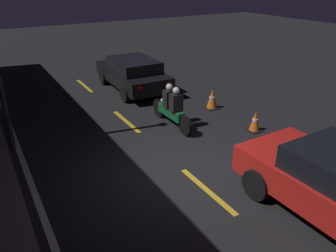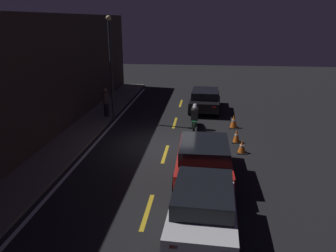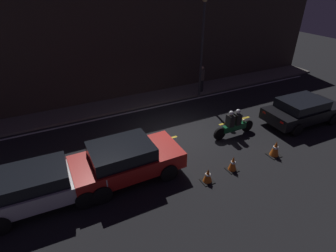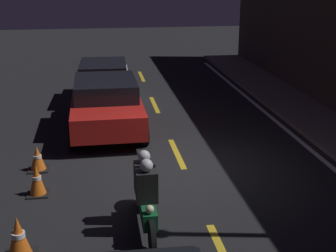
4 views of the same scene
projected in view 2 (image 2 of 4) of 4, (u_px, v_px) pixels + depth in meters
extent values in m
plane|color=black|center=(168.00, 146.00, 15.15)|extent=(56.00, 56.00, 0.00)
cube|color=#605B56|center=(73.00, 140.00, 15.62)|extent=(28.00, 1.84, 0.11)
cube|color=#382D28|center=(44.00, 80.00, 14.84)|extent=(28.00, 0.30, 5.85)
cube|color=gold|center=(147.00, 212.00, 9.95)|extent=(2.00, 0.14, 0.01)
cube|color=gold|center=(165.00, 154.00, 14.20)|extent=(2.00, 0.14, 0.01)
cube|color=gold|center=(175.00, 123.00, 18.45)|extent=(2.00, 0.14, 0.01)
cube|color=gold|center=(181.00, 103.00, 22.70)|extent=(2.00, 0.14, 0.01)
cube|color=silver|center=(96.00, 142.00, 15.51)|extent=(25.20, 0.14, 0.01)
cube|color=silver|center=(203.00, 206.00, 9.10)|extent=(4.11, 1.87, 0.58)
cube|color=black|center=(204.00, 193.00, 8.75)|extent=(2.29, 1.63, 0.45)
cube|color=red|center=(174.00, 246.00, 7.26)|extent=(0.07, 0.20, 0.10)
cube|color=red|center=(225.00, 251.00, 7.10)|extent=(0.07, 0.20, 0.10)
cylinder|color=black|center=(179.00, 190.00, 10.50)|extent=(0.69, 0.21, 0.68)
cylinder|color=black|center=(232.00, 195.00, 10.26)|extent=(0.69, 0.21, 0.68)
cylinder|color=black|center=(166.00, 240.00, 8.14)|extent=(0.69, 0.21, 0.68)
cylinder|color=black|center=(235.00, 247.00, 7.89)|extent=(0.69, 0.21, 0.68)
cube|color=red|center=(204.00, 161.00, 11.93)|extent=(4.07, 1.92, 0.62)
cube|color=black|center=(204.00, 149.00, 11.57)|extent=(2.24, 1.72, 0.49)
cube|color=red|center=(184.00, 182.00, 10.05)|extent=(0.06, 0.20, 0.10)
cube|color=red|center=(224.00, 184.00, 9.93)|extent=(0.06, 0.20, 0.10)
cylinder|color=black|center=(181.00, 154.00, 13.31)|extent=(0.70, 0.19, 0.70)
cylinder|color=black|center=(227.00, 156.00, 13.12)|extent=(0.70, 0.19, 0.70)
cylinder|color=black|center=(176.00, 183.00, 10.93)|extent=(0.70, 0.19, 0.70)
cylinder|color=black|center=(232.00, 186.00, 10.75)|extent=(0.70, 0.19, 0.70)
cube|color=black|center=(205.00, 101.00, 20.92)|extent=(4.21, 1.90, 0.57)
cube|color=black|center=(205.00, 94.00, 20.56)|extent=(2.34, 1.67, 0.45)
cube|color=red|center=(194.00, 106.00, 19.02)|extent=(0.07, 0.20, 0.10)
cube|color=red|center=(214.00, 107.00, 18.87)|extent=(0.07, 0.20, 0.10)
cylinder|color=black|center=(193.00, 100.00, 22.34)|extent=(0.63, 0.20, 0.62)
cylinder|color=black|center=(218.00, 101.00, 22.10)|extent=(0.63, 0.20, 0.62)
cylinder|color=black|center=(190.00, 110.00, 19.91)|extent=(0.63, 0.20, 0.62)
cylinder|color=black|center=(219.00, 111.00, 19.68)|extent=(0.63, 0.20, 0.62)
cylinder|color=black|center=(195.00, 119.00, 18.05)|extent=(0.63, 0.08, 0.63)
cylinder|color=black|center=(194.00, 129.00, 16.49)|extent=(0.63, 0.10, 0.63)
cube|color=#14592D|center=(195.00, 121.00, 17.22)|extent=(1.27, 0.24, 0.30)
sphere|color=#F2EABF|center=(195.00, 114.00, 17.66)|extent=(0.14, 0.14, 0.14)
cube|color=black|center=(195.00, 113.00, 17.19)|extent=(0.28, 0.36, 0.55)
sphere|color=silver|center=(195.00, 106.00, 17.07)|extent=(0.22, 0.22, 0.22)
cube|color=black|center=(195.00, 115.00, 16.81)|extent=(0.28, 0.36, 0.55)
sphere|color=silver|center=(195.00, 108.00, 16.69)|extent=(0.22, 0.22, 0.22)
cube|color=black|center=(241.00, 152.00, 14.34)|extent=(0.45, 0.45, 0.03)
cone|color=orange|center=(242.00, 146.00, 14.25)|extent=(0.35, 0.35, 0.55)
cylinder|color=white|center=(242.00, 146.00, 14.24)|extent=(0.19, 0.19, 0.07)
cube|color=black|center=(236.00, 142.00, 15.54)|extent=(0.43, 0.43, 0.03)
cone|color=orange|center=(237.00, 136.00, 15.44)|extent=(0.33, 0.33, 0.62)
cylinder|color=white|center=(237.00, 135.00, 15.43)|extent=(0.18, 0.18, 0.07)
cube|color=black|center=(233.00, 127.00, 17.64)|extent=(0.51, 0.51, 0.03)
cone|color=orange|center=(234.00, 121.00, 17.53)|extent=(0.39, 0.39, 0.69)
cylinder|color=white|center=(234.00, 120.00, 17.51)|extent=(0.21, 0.21, 0.08)
cylinder|color=black|center=(106.00, 110.00, 19.19)|extent=(0.28, 0.28, 0.77)
cylinder|color=#594C47|center=(106.00, 98.00, 18.97)|extent=(0.34, 0.34, 0.68)
sphere|color=tan|center=(105.00, 90.00, 18.83)|extent=(0.22, 0.22, 0.22)
cylinder|color=#333338|center=(111.00, 73.00, 17.94)|extent=(0.14, 0.14, 5.50)
sphere|color=#F9D88C|center=(108.00, 18.00, 17.05)|extent=(0.28, 0.28, 0.28)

